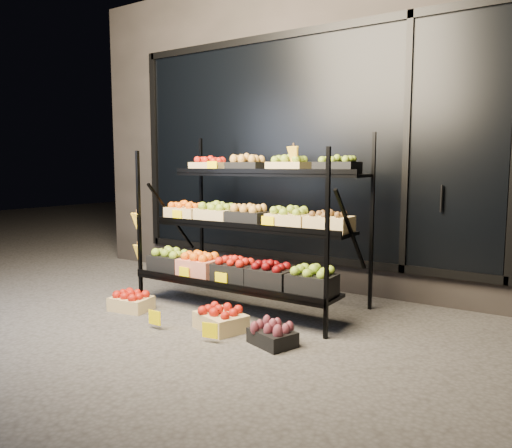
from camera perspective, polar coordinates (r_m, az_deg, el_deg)
The scene contains 8 objects.
ground at distance 4.44m, azimuth -5.35°, elevation -11.10°, with size 24.00×24.00×0.00m, color #514F4C.
building at distance 6.47m, azimuth 9.18°, elevation 10.11°, with size 6.00×2.08×3.50m.
display_rack at distance 4.75m, azimuth -1.00°, elevation -0.19°, with size 2.18×1.02×1.66m.
tag_floor_a at distance 4.31m, azimuth -11.50°, elevation -10.95°, with size 0.13×0.01×0.12m, color #FBDD00.
tag_floor_b at distance 3.94m, azimuth -5.29°, elevation -12.57°, with size 0.13×0.01×0.12m, color #FBDD00.
floor_crate_left at distance 4.90m, azimuth -14.08°, elevation -8.51°, with size 0.40×0.32×0.19m.
floor_crate_midright at distance 4.22m, azimuth -4.06°, elevation -10.72°, with size 0.49×0.42×0.21m.
floor_crate_right at distance 3.88m, azimuth 1.88°, elevation -12.46°, with size 0.40×0.35×0.18m.
Camera 1 is at (2.65, -3.30, 1.36)m, focal length 35.00 mm.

